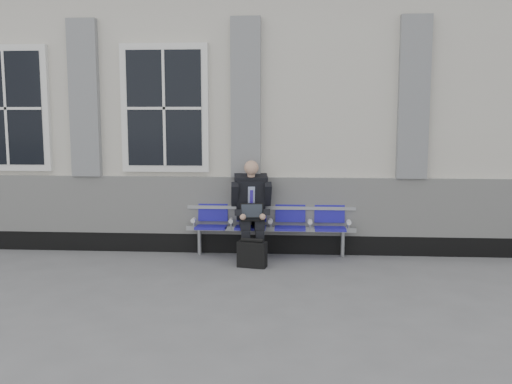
{
  "coord_description": "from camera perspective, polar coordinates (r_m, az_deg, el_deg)",
  "views": [
    {
      "loc": [
        2.36,
        -7.25,
        2.13
      ],
      "look_at": [
        1.79,
        0.9,
        1.04
      ],
      "focal_mm": 40.0,
      "sensor_mm": 36.0,
      "label": 1
    }
  ],
  "objects": [
    {
      "name": "briefcase",
      "position": [
        8.13,
        -0.39,
        -6.2
      ],
      "size": [
        0.44,
        0.25,
        0.42
      ],
      "color": "black",
      "rests_on": "ground"
    },
    {
      "name": "businessman",
      "position": [
        8.57,
        -0.46,
        -1.4
      ],
      "size": [
        0.64,
        0.85,
        1.48
      ],
      "color": "black",
      "rests_on": "ground"
    },
    {
      "name": "station_building",
      "position": [
        10.98,
        -8.6,
        7.99
      ],
      "size": [
        14.4,
        4.4,
        4.49
      ],
      "color": "beige",
      "rests_on": "ground"
    },
    {
      "name": "ground",
      "position": [
        7.92,
        -13.66,
        -8.24
      ],
      "size": [
        70.0,
        70.0,
        0.0
      ],
      "primitive_type": "plane",
      "color": "slate",
      "rests_on": "ground"
    },
    {
      "name": "bench",
      "position": [
        8.73,
        1.47,
        -2.84
      ],
      "size": [
        2.6,
        0.47,
        0.91
      ],
      "color": "#9EA0A3",
      "rests_on": "ground"
    }
  ]
}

